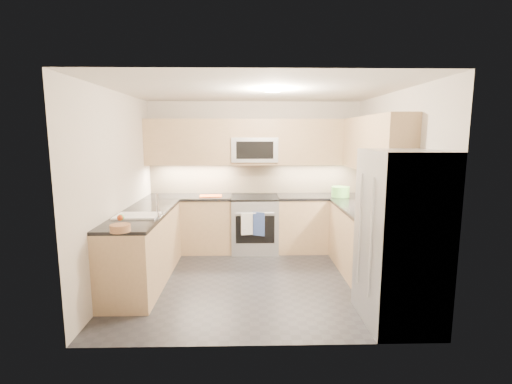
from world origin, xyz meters
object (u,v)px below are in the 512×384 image
object	(u,v)px
gas_range	(255,224)
microwave	(255,150)
utensil_bowl	(340,192)
cutting_board	(211,196)
fruit_basket	(120,228)
refrigerator	(400,238)

from	to	relation	value
gas_range	microwave	distance (m)	1.25
utensil_bowl	cutting_board	size ratio (longest dim) A/B	0.81
utensil_bowl	fruit_basket	xyz separation A→B (m)	(-2.86, -2.13, -0.04)
cutting_board	fruit_basket	size ratio (longest dim) A/B	1.70
gas_range	utensil_bowl	distance (m)	1.52
microwave	cutting_board	bearing A→B (deg)	-167.92
refrigerator	gas_range	bearing A→B (deg)	120.88
fruit_basket	cutting_board	bearing A→B (deg)	71.73
refrigerator	microwave	bearing A→B (deg)	119.62
microwave	utensil_bowl	size ratio (longest dim) A/B	2.61
microwave	cutting_board	world-z (taller)	microwave
gas_range	microwave	world-z (taller)	microwave
refrigerator	cutting_board	world-z (taller)	refrigerator
microwave	utensil_bowl	bearing A→B (deg)	-10.01
utensil_bowl	fruit_basket	size ratio (longest dim) A/B	1.38
cutting_board	fruit_basket	xyz separation A→B (m)	(-0.73, -2.22, 0.03)
gas_range	refrigerator	world-z (taller)	refrigerator
refrigerator	fruit_basket	world-z (taller)	refrigerator
refrigerator	fruit_basket	xyz separation A→B (m)	(-2.91, 0.17, 0.08)
utensil_bowl	cutting_board	distance (m)	2.13
fruit_basket	refrigerator	bearing A→B (deg)	-3.40
gas_range	utensil_bowl	xyz separation A→B (m)	(1.40, -0.12, 0.57)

